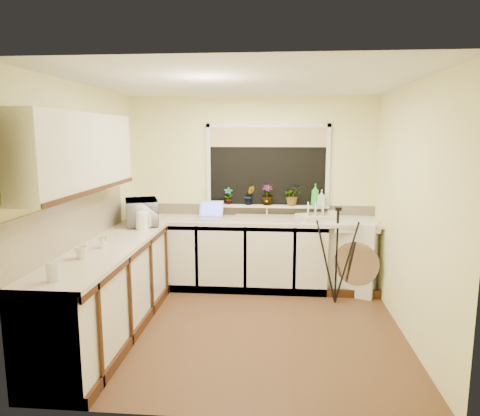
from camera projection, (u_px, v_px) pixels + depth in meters
name	position (u px, v px, depth m)	size (l,w,h in m)	color
floor	(243.00, 326.00, 4.53)	(3.20, 3.20, 0.00)	brown
ceiling	(244.00, 82.00, 4.12)	(3.20, 3.20, 0.00)	white
wall_back	(252.00, 191.00, 5.80)	(3.20, 3.20, 0.00)	#FAF4A6
wall_front	(226.00, 249.00, 2.85)	(3.20, 3.20, 0.00)	#FAF4A6
wall_left	(87.00, 208.00, 4.46)	(3.00, 3.00, 0.00)	#FAF4A6
wall_right	(410.00, 212.00, 4.19)	(3.00, 3.00, 0.00)	#FAF4A6
base_cabinet_back	(226.00, 254.00, 5.67)	(2.55, 0.60, 0.86)	silver
base_cabinet_left	(108.00, 293.00, 4.27)	(0.54, 2.40, 0.86)	silver
worktop_back	(251.00, 221.00, 5.56)	(3.20, 0.60, 0.04)	beige
worktop_left	(106.00, 249.00, 4.20)	(0.60, 2.40, 0.04)	beige
upper_cabinet	(79.00, 153.00, 3.91)	(0.28, 1.90, 0.70)	silver
splashback_left	(75.00, 223.00, 4.18)	(0.02, 2.40, 0.45)	beige
splashback_back	(252.00, 210.00, 5.83)	(3.20, 0.02, 0.14)	beige
window_glass	(268.00, 166.00, 5.72)	(1.50, 0.02, 1.00)	black
window_blind	(268.00, 137.00, 5.63)	(1.50, 0.02, 0.25)	tan
windowsill	(267.00, 206.00, 5.75)	(1.60, 0.14, 0.03)	white
sink	(266.00, 218.00, 5.54)	(0.82, 0.46, 0.03)	tan
faucet	(267.00, 208.00, 5.70)	(0.03, 0.03, 0.24)	silver
washing_machine	(352.00, 254.00, 5.56)	(0.65, 0.62, 0.92)	silver
laptop	(210.00, 214.00, 5.56)	(0.32, 0.32, 0.22)	#A9A9B1
kettle	(142.00, 221.00, 4.93)	(0.14, 0.14, 0.19)	white
dish_rack	(317.00, 217.00, 5.49)	(0.45, 0.34, 0.07)	beige
tripod	(337.00, 256.00, 5.09)	(0.56, 0.56, 1.14)	black
glass_jug	(53.00, 272.00, 3.20)	(0.10, 0.10, 0.14)	silver
steel_jar	(103.00, 243.00, 4.14)	(0.07, 0.07, 0.10)	white
microwave	(142.00, 212.00, 5.21)	(0.54, 0.36, 0.30)	silver
plant_a	(228.00, 196.00, 5.76)	(0.12, 0.08, 0.23)	#999999
plant_b	(250.00, 195.00, 5.71)	(0.14, 0.11, 0.25)	#999999
plant_c	(267.00, 195.00, 5.70)	(0.15, 0.15, 0.27)	#999999
plant_d	(292.00, 196.00, 5.67)	(0.23, 0.20, 0.25)	#999999
soap_bottle_green	(315.00, 195.00, 5.65)	(0.11, 0.11, 0.28)	green
soap_bottle_clear	(322.00, 198.00, 5.63)	(0.10, 0.10, 0.21)	#999999
cup_back	(332.00, 215.00, 5.57)	(0.13, 0.13, 0.11)	silver
cup_left	(81.00, 252.00, 3.79)	(0.11, 0.11, 0.10)	beige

